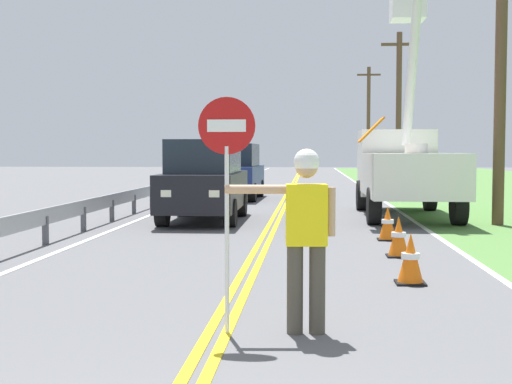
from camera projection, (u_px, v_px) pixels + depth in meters
name	position (u px, v px, depth m)	size (l,w,h in m)	color
centerline_yellow_left	(279.00, 207.00, 22.72)	(0.11, 110.00, 0.01)	yellow
centerline_yellow_right	(285.00, 207.00, 22.71)	(0.11, 110.00, 0.01)	yellow
edge_line_right	(394.00, 208.00, 22.44)	(0.12, 110.00, 0.01)	silver
edge_line_left	(172.00, 206.00, 22.99)	(0.12, 110.00, 0.01)	silver
flagger_worker	(305.00, 228.00, 6.88)	(1.09, 0.27, 1.83)	#474238
stop_sign_paddle	(227.00, 161.00, 6.84)	(0.56, 0.04, 2.33)	silver
utility_bucket_truck	(403.00, 165.00, 19.67)	(2.70, 6.82, 6.15)	white
oncoming_suv_nearest	(205.00, 180.00, 18.14)	(1.94, 4.62, 2.10)	black
oncoming_suv_second	(235.00, 171.00, 26.60)	(2.00, 4.65, 2.10)	navy
utility_pole_near	(501.00, 39.00, 16.95)	(1.80, 0.28, 8.66)	brown
utility_pole_mid	(399.00, 107.00, 35.01)	(1.80, 0.28, 7.74)	brown
utility_pole_far	(368.00, 119.00, 54.21)	(1.80, 0.28, 8.34)	brown
traffic_cone_lead	(410.00, 259.00, 9.52)	(0.40, 0.40, 0.70)	orange
traffic_cone_mid	(399.00, 237.00, 11.97)	(0.40, 0.40, 0.70)	orange
traffic_cone_tail	(388.00, 224.00, 14.23)	(0.40, 0.40, 0.70)	orange
guardrail_left_shoulder	(123.00, 198.00, 19.24)	(0.10, 32.00, 0.71)	#9EA0A3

